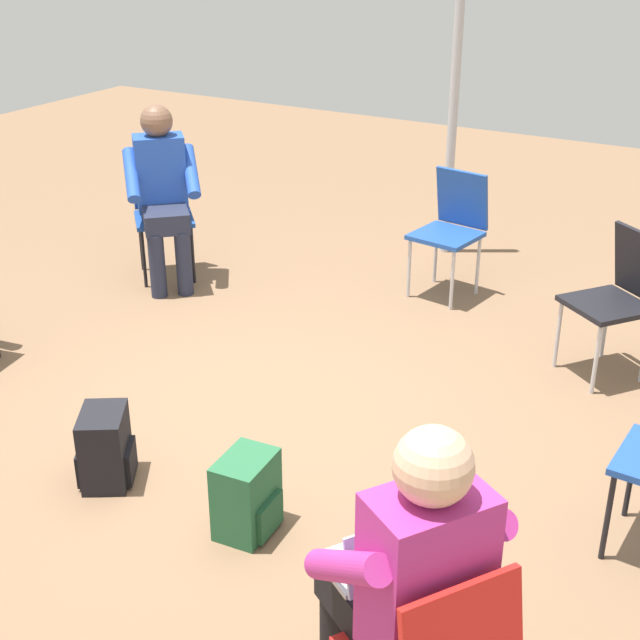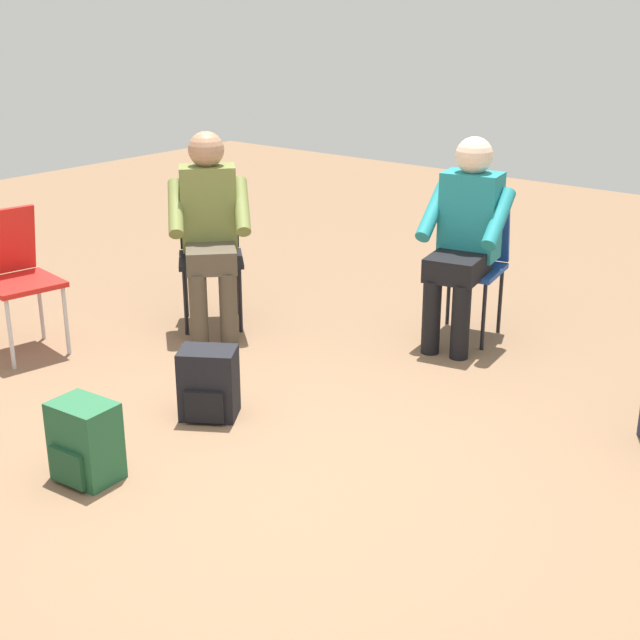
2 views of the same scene
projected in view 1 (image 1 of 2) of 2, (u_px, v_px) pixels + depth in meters
name	position (u px, v px, depth m)	size (l,w,h in m)	color
ground_plane	(245.00, 432.00, 4.57)	(14.00, 14.00, 0.00)	brown
chair_southeast	(619.00, 293.00, 4.95)	(0.58, 0.57, 0.85)	black
chair_east	(452.00, 224.00, 6.01)	(0.49, 0.46, 0.85)	#1E4799
chair_northeast	(163.00, 208.00, 6.34)	(0.59, 0.58, 0.85)	#1E4799
person_with_laptop	(407.00, 575.00, 2.59)	(0.63, 0.64, 1.24)	black
person_in_blue	(162.00, 187.00, 6.11)	(0.63, 0.63, 1.24)	#23283D
backpack_near_laptop_user	(247.00, 499.00, 3.80)	(0.29, 0.26, 0.36)	#235B38
backpack_by_empty_chair	(106.00, 451.00, 4.13)	(0.34, 0.32, 0.36)	black
tent_pole_near	(454.00, 93.00, 6.43)	(0.07, 0.07, 2.43)	#B2B2B7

